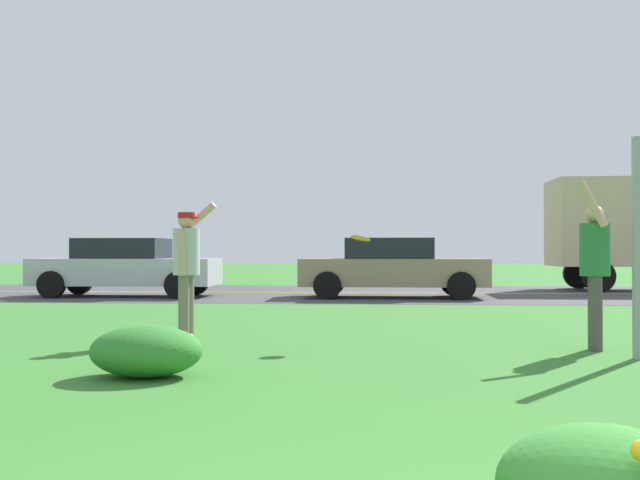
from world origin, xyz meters
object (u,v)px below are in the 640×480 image
object	(u,v)px
frisbee_orange	(361,238)
car_tan_center_right	(392,267)
sign_post_near_path	(637,248)
car_silver_center_left	(126,267)
person_thrower_red_cap_gray_shirt	(187,262)
person_catcher_green_shirt	(595,263)

from	to	relation	value
frisbee_orange	car_tan_center_right	size ratio (longest dim) A/B	0.06
sign_post_near_path	car_silver_center_left	distance (m)	14.03
frisbee_orange	car_tan_center_right	xyz separation A→B (m)	(0.57, 9.52, -0.56)
sign_post_near_path	person_thrower_red_cap_gray_shirt	world-z (taller)	sign_post_near_path
car_silver_center_left	car_tan_center_right	bearing A→B (deg)	0.00
person_thrower_red_cap_gray_shirt	car_tan_center_right	distance (m)	9.81
car_silver_center_left	person_catcher_green_shirt	bearing A→B (deg)	-48.81
person_thrower_red_cap_gray_shirt	car_tan_center_right	xyz separation A→B (m)	(2.79, 9.40, -0.26)
sign_post_near_path	car_tan_center_right	distance (m)	11.00
car_silver_center_left	sign_post_near_path	bearing A→B (deg)	-49.97
person_thrower_red_cap_gray_shirt	car_tan_center_right	size ratio (longest dim) A/B	0.40
sign_post_near_path	car_silver_center_left	size ratio (longest dim) A/B	0.52
car_tan_center_right	person_thrower_red_cap_gray_shirt	bearing A→B (deg)	-106.52
sign_post_near_path	frisbee_orange	xyz separation A→B (m)	(-2.95, 1.22, 0.12)
person_catcher_green_shirt	sign_post_near_path	bearing A→B (deg)	-71.01
car_tan_center_right	sign_post_near_path	bearing A→B (deg)	-77.50
sign_post_near_path	person_catcher_green_shirt	bearing A→B (deg)	108.99
car_tan_center_right	car_silver_center_left	bearing A→B (deg)	180.00
frisbee_orange	car_tan_center_right	distance (m)	9.55
car_silver_center_left	car_tan_center_right	distance (m)	6.64
person_catcher_green_shirt	frisbee_orange	distance (m)	2.77
sign_post_near_path	frisbee_orange	bearing A→B (deg)	157.56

